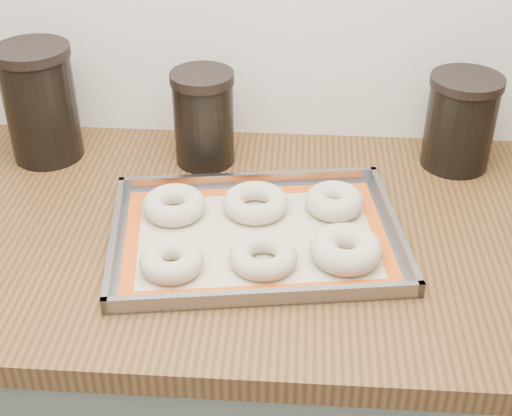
# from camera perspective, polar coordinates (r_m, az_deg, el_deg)

# --- Properties ---
(cabinet) EXTENTS (3.00, 0.65, 0.86)m
(cabinet) POSITION_cam_1_polar(r_m,az_deg,el_deg) (1.50, 0.34, -16.17)
(cabinet) COLOR slate
(cabinet) RESTS_ON floor
(countertop) EXTENTS (3.06, 0.68, 0.04)m
(countertop) POSITION_cam_1_polar(r_m,az_deg,el_deg) (1.19, 0.42, -2.16)
(countertop) COLOR brown
(countertop) RESTS_ON cabinet
(baking_tray) EXTENTS (0.50, 0.39, 0.03)m
(baking_tray) POSITION_cam_1_polar(r_m,az_deg,el_deg) (1.15, 0.00, -2.20)
(baking_tray) COLOR gray
(baking_tray) RESTS_ON countertop
(baking_mat) EXTENTS (0.46, 0.35, 0.00)m
(baking_mat) POSITION_cam_1_polar(r_m,az_deg,el_deg) (1.15, 0.00, -2.28)
(baking_mat) COLOR #C6B793
(baking_mat) RESTS_ON baking_tray
(bagel_front_left) EXTENTS (0.11, 0.11, 0.04)m
(bagel_front_left) POSITION_cam_1_polar(r_m,az_deg,el_deg) (1.08, -6.76, -4.20)
(bagel_front_left) COLOR #C0B294
(bagel_front_left) RESTS_ON baking_mat
(bagel_front_mid) EXTENTS (0.13, 0.13, 0.03)m
(bagel_front_mid) POSITION_cam_1_polar(r_m,az_deg,el_deg) (1.08, 0.60, -3.88)
(bagel_front_mid) COLOR #C0B294
(bagel_front_mid) RESTS_ON baking_mat
(bagel_front_right) EXTENTS (0.14, 0.14, 0.04)m
(bagel_front_right) POSITION_cam_1_polar(r_m,az_deg,el_deg) (1.10, 7.20, -3.29)
(bagel_front_right) COLOR #C0B294
(bagel_front_right) RESTS_ON baking_mat
(bagel_back_left) EXTENTS (0.11, 0.11, 0.04)m
(bagel_back_left) POSITION_cam_1_polar(r_m,az_deg,el_deg) (1.20, -6.57, 0.24)
(bagel_back_left) COLOR #C0B294
(bagel_back_left) RESTS_ON baking_mat
(bagel_back_mid) EXTENTS (0.14, 0.14, 0.03)m
(bagel_back_mid) POSITION_cam_1_polar(r_m,az_deg,el_deg) (1.20, -0.04, 0.42)
(bagel_back_mid) COLOR #C0B294
(bagel_back_mid) RESTS_ON baking_mat
(bagel_back_right) EXTENTS (0.11, 0.11, 0.04)m
(bagel_back_right) POSITION_cam_1_polar(r_m,az_deg,el_deg) (1.21, 6.28, 0.55)
(bagel_back_right) COLOR #C0B294
(bagel_back_right) RESTS_ON baking_mat
(canister_left) EXTENTS (0.14, 0.14, 0.22)m
(canister_left) POSITION_cam_1_polar(r_m,az_deg,el_deg) (1.39, -16.86, 8.05)
(canister_left) COLOR black
(canister_left) RESTS_ON countertop
(canister_mid) EXTENTS (0.12, 0.12, 0.18)m
(canister_mid) POSITION_cam_1_polar(r_m,az_deg,el_deg) (1.32, -4.21, 7.21)
(canister_mid) COLOR black
(canister_mid) RESTS_ON countertop
(canister_right) EXTENTS (0.13, 0.13, 0.18)m
(canister_right) POSITION_cam_1_polar(r_m,az_deg,el_deg) (1.36, 16.04, 6.67)
(canister_right) COLOR black
(canister_right) RESTS_ON countertop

